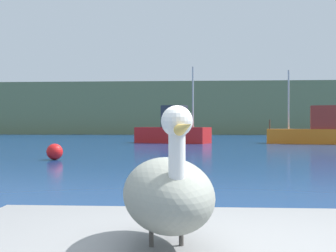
# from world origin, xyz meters

# --- Properties ---
(hillside_backdrop) EXTENTS (140.00, 16.09, 7.65)m
(hillside_backdrop) POSITION_xyz_m (0.00, 66.86, 3.83)
(hillside_backdrop) COLOR #6B7A51
(hillside_backdrop) RESTS_ON ground
(pelican) EXTENTS (0.74, 1.35, 0.86)m
(pelican) POSITION_xyz_m (-0.45, 0.16, 0.91)
(pelican) COLOR gray
(pelican) RESTS_ON pier_dock
(fishing_boat_orange) EXTENTS (7.76, 3.73, 5.36)m
(fishing_boat_orange) POSITION_xyz_m (9.05, 28.92, 1.01)
(fishing_boat_orange) COLOR orange
(fishing_boat_orange) RESTS_ON ground
(fishing_boat_red) EXTENTS (5.84, 3.85, 5.60)m
(fishing_boat_red) POSITION_xyz_m (-1.88, 29.74, 0.92)
(fishing_boat_red) COLOR red
(fishing_boat_red) RESTS_ON ground
(mooring_buoy) EXTENTS (0.62, 0.62, 0.62)m
(mooring_buoy) POSITION_xyz_m (-5.60, 13.67, 0.31)
(mooring_buoy) COLOR red
(mooring_buoy) RESTS_ON ground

